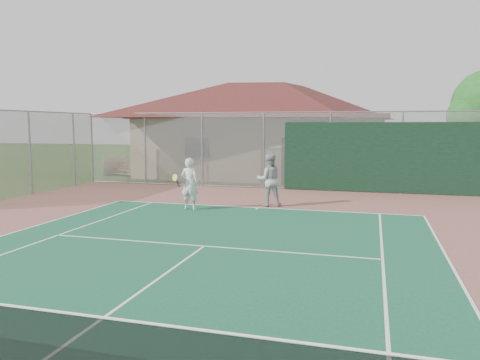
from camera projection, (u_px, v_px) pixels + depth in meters
name	position (u px, v px, depth m)	size (l,w,h in m)	color
tennis_net	(0.00, 347.00, 5.08)	(11.85, 0.08, 1.10)	gray
back_fence	(332.00, 154.00, 20.59)	(20.08, 0.11, 3.53)	gray
side_fence_left	(30.00, 153.00, 19.60)	(0.08, 9.00, 3.50)	gray
clubhouse	(267.00, 121.00, 27.59)	(14.80, 10.07, 6.29)	tan
bleachers	(136.00, 166.00, 27.18)	(3.40, 2.55, 1.09)	#A13D25
player_white_front	(190.00, 184.00, 16.06)	(0.94, 0.68, 1.79)	silver
player_grey_back	(269.00, 180.00, 16.82)	(1.10, 0.97, 1.89)	#A5A8AA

